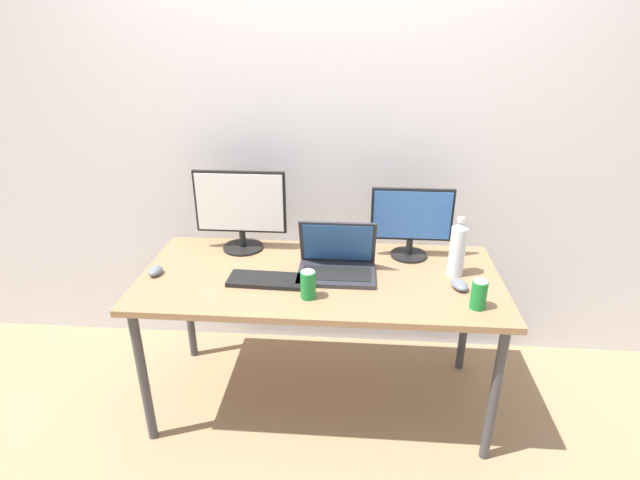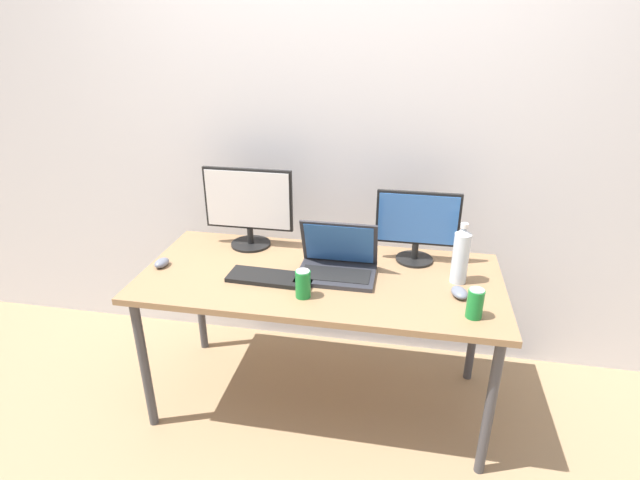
# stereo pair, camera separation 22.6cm
# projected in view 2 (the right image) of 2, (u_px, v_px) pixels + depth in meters

# --- Properties ---
(ground_plane) EXTENTS (16.00, 16.00, 0.00)m
(ground_plane) POSITION_uv_depth(u_px,v_px,m) (320.00, 398.00, 2.64)
(ground_plane) COLOR #9E7F5B
(wall_back) EXTENTS (7.00, 0.08, 2.60)m
(wall_back) POSITION_uv_depth(u_px,v_px,m) (341.00, 130.00, 2.64)
(wall_back) COLOR silver
(wall_back) RESTS_ON ground
(work_desk) EXTENTS (1.68, 0.76, 0.74)m
(work_desk) POSITION_uv_depth(u_px,v_px,m) (320.00, 286.00, 2.36)
(work_desk) COLOR #424247
(work_desk) RESTS_ON ground
(monitor_left) EXTENTS (0.46, 0.21, 0.42)m
(monitor_left) POSITION_uv_depth(u_px,v_px,m) (248.00, 206.00, 2.55)
(monitor_left) COLOR black
(monitor_left) RESTS_ON work_desk
(monitor_center) EXTENTS (0.40, 0.18, 0.36)m
(monitor_center) POSITION_uv_depth(u_px,v_px,m) (417.00, 225.00, 2.40)
(monitor_center) COLOR black
(monitor_center) RESTS_ON work_desk
(laptop_silver) EXTENTS (0.36, 0.26, 0.26)m
(laptop_silver) POSITION_uv_depth(u_px,v_px,m) (337.00, 262.00, 2.33)
(laptop_silver) COLOR #2D2D33
(laptop_silver) RESTS_ON work_desk
(keyboard_main) EXTENTS (0.40, 0.16, 0.02)m
(keyboard_main) POSITION_uv_depth(u_px,v_px,m) (271.00, 278.00, 2.29)
(keyboard_main) COLOR black
(keyboard_main) RESTS_ON work_desk
(mouse_by_keyboard) EXTENTS (0.07, 0.10, 0.04)m
(mouse_by_keyboard) POSITION_uv_depth(u_px,v_px,m) (162.00, 263.00, 2.41)
(mouse_by_keyboard) COLOR slate
(mouse_by_keyboard) RESTS_ON work_desk
(mouse_by_laptop) EXTENTS (0.09, 0.12, 0.04)m
(mouse_by_laptop) POSITION_uv_depth(u_px,v_px,m) (459.00, 292.00, 2.15)
(mouse_by_laptop) COLOR slate
(mouse_by_laptop) RESTS_ON work_desk
(water_bottle) EXTENTS (0.07, 0.07, 0.29)m
(water_bottle) POSITION_uv_depth(u_px,v_px,m) (461.00, 255.00, 2.23)
(water_bottle) COLOR silver
(water_bottle) RESTS_ON work_desk
(soda_can_near_keyboard) EXTENTS (0.07, 0.07, 0.13)m
(soda_can_near_keyboard) POSITION_uv_depth(u_px,v_px,m) (475.00, 303.00, 1.99)
(soda_can_near_keyboard) COLOR #197F33
(soda_can_near_keyboard) RESTS_ON work_desk
(soda_can_by_laptop) EXTENTS (0.07, 0.07, 0.13)m
(soda_can_by_laptop) POSITION_uv_depth(u_px,v_px,m) (303.00, 284.00, 2.13)
(soda_can_by_laptop) COLOR #197F33
(soda_can_by_laptop) RESTS_ON work_desk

